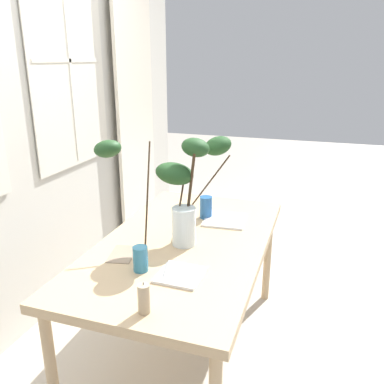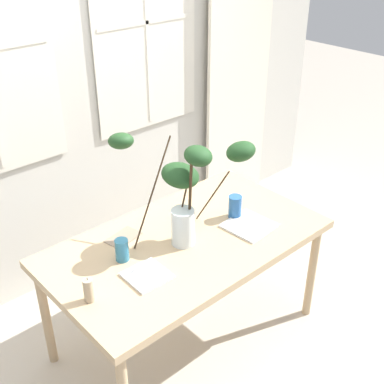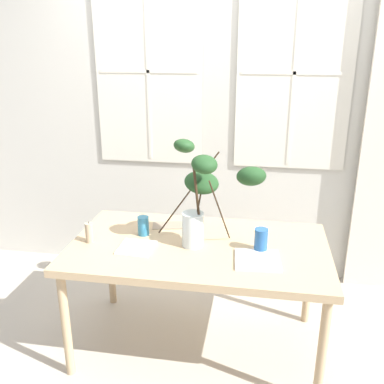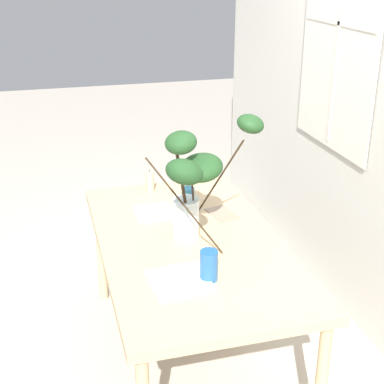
{
  "view_description": "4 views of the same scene",
  "coord_description": "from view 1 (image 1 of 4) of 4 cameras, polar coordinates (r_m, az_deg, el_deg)",
  "views": [
    {
      "loc": [
        -1.88,
        -0.67,
        1.68
      ],
      "look_at": [
        0.04,
        -0.03,
        1.0
      ],
      "focal_mm": 37.32,
      "sensor_mm": 36.0,
      "label": 1
    },
    {
      "loc": [
        -1.5,
        -1.72,
        2.34
      ],
      "look_at": [
        -0.01,
        -0.06,
        1.06
      ],
      "focal_mm": 47.03,
      "sensor_mm": 36.0,
      "label": 2
    },
    {
      "loc": [
        0.34,
        -2.29,
        1.88
      ],
      "look_at": [
        -0.03,
        -0.04,
        1.08
      ],
      "focal_mm": 39.83,
      "sensor_mm": 36.0,
      "label": 3
    },
    {
      "loc": [
        2.38,
        -0.64,
        2.03
      ],
      "look_at": [
        -0.03,
        0.02,
        0.97
      ],
      "focal_mm": 52.74,
      "sensor_mm": 36.0,
      "label": 4
    }
  ],
  "objects": [
    {
      "name": "plate_square_left",
      "position": [
        1.88,
        -1.68,
        -11.74
      ],
      "size": [
        0.21,
        0.21,
        0.01
      ],
      "primitive_type": "cube",
      "rotation": [
        0.0,
        0.0,
        -0.02
      ],
      "color": "white",
      "rests_on": "dining_table"
    },
    {
      "name": "ground",
      "position": [
        2.61,
        -1.05,
        -21.61
      ],
      "size": [
        14.0,
        14.0,
        0.0
      ],
      "primitive_type": "plane",
      "color": "#B7AD9E"
    },
    {
      "name": "vase_with_branches",
      "position": [
        2.12,
        -1.59,
        1.95
      ],
      "size": [
        0.68,
        0.67,
        0.59
      ],
      "color": "silver",
      "rests_on": "dining_table"
    },
    {
      "name": "drinking_glass_blue_left",
      "position": [
        1.91,
        -7.37,
        -9.45
      ],
      "size": [
        0.07,
        0.07,
        0.12
      ],
      "primitive_type": "cylinder",
      "color": "teal",
      "rests_on": "dining_table"
    },
    {
      "name": "dining_table",
      "position": [
        2.24,
        -1.15,
        -8.44
      ],
      "size": [
        1.55,
        0.88,
        0.73
      ],
      "color": "tan",
      "rests_on": "ground"
    },
    {
      "name": "plate_square_right",
      "position": [
        2.49,
        4.74,
        -3.98
      ],
      "size": [
        0.27,
        0.27,
        0.01
      ],
      "primitive_type": "cube",
      "rotation": [
        0.0,
        0.0,
        0.08
      ],
      "color": "white",
      "rests_on": "dining_table"
    },
    {
      "name": "pillar_candle",
      "position": [
        1.63,
        -6.89,
        -14.9
      ],
      "size": [
        0.05,
        0.05,
        0.14
      ],
      "color": "tan",
      "rests_on": "dining_table"
    },
    {
      "name": "napkin_folded",
      "position": [
        2.1,
        -9.93,
        -8.73
      ],
      "size": [
        0.21,
        0.16,
        0.0
      ],
      "primitive_type": "cube",
      "rotation": [
        0.0,
        0.0,
        0.21
      ],
      "color": "gray",
      "rests_on": "dining_table"
    },
    {
      "name": "curtain_sheer_side",
      "position": [
        3.69,
        -8.07,
        11.81
      ],
      "size": [
        0.67,
        0.03,
        2.53
      ],
      "primitive_type": "cube",
      "color": "silver",
      "rests_on": "ground"
    },
    {
      "name": "back_wall_with_windows",
      "position": [
        2.58,
        -25.33,
        13.03
      ],
      "size": [
        4.7,
        0.14,
        3.02
      ],
      "color": "beige",
      "rests_on": "ground"
    },
    {
      "name": "drinking_glass_blue_right",
      "position": [
        2.51,
        2.0,
        -2.19
      ],
      "size": [
        0.08,
        0.08,
        0.14
      ],
      "primitive_type": "cylinder",
      "color": "#235693",
      "rests_on": "dining_table"
    }
  ]
}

